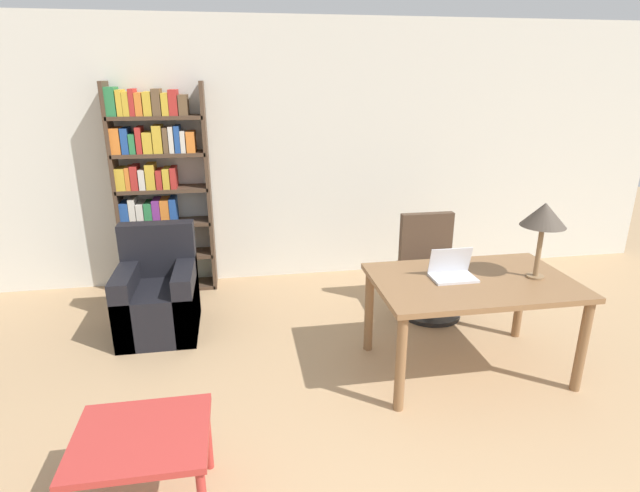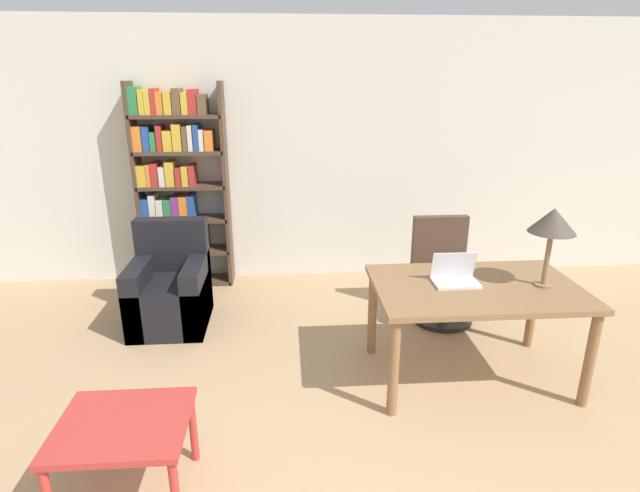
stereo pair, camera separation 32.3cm
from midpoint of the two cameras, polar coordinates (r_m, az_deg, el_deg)
The scene contains 8 objects.
wall_back at distance 5.38m, azimuth 2.96°, elevation 10.49°, with size 8.00×0.06×2.70m.
desk at distance 3.76m, azimuth 19.71°, elevation -5.62°, with size 1.44×0.91×0.74m.
laptop at distance 3.70m, azimuth 17.61°, elevation -3.36°, with size 0.32×0.21×0.22m.
table_lamp at distance 3.77m, azimuth 27.34°, elevation 2.38°, with size 0.31×0.31×0.56m.
office_chair at distance 4.72m, azimuth 15.72°, elevation -3.23°, with size 0.56×0.56×0.93m.
side_table_blue at distance 2.84m, azimuth -18.36°, elevation -19.69°, with size 0.66×0.57×0.47m.
armchair at distance 4.61m, azimuth -14.82°, elevation -5.12°, with size 0.64×0.71×0.91m.
bookshelf at distance 5.29m, azimuth -14.46°, elevation 6.41°, with size 0.92×0.28×2.09m.
Camera 2 is at (-0.50, -0.77, 2.13)m, focal length 28.00 mm.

